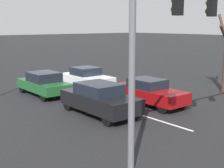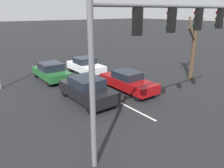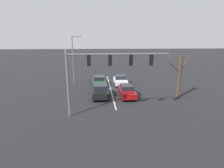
# 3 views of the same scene
# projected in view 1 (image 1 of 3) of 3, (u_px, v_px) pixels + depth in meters

# --- Properties ---
(ground_plane) EXTENTS (240.00, 240.00, 0.00)m
(ground_plane) POSITION_uv_depth(u_px,v_px,m) (59.00, 89.00, 21.51)
(ground_plane) COLOR black
(lane_stripe_left_divider) EXTENTS (0.12, 17.15, 0.01)m
(lane_stripe_left_divider) POSITION_uv_depth(u_px,v_px,m) (80.00, 96.00, 19.55)
(lane_stripe_left_divider) COLOR silver
(lane_stripe_left_divider) RESTS_ON ground_plane
(car_black_midlane_front) EXTENTS (1.87, 4.44, 1.57)m
(car_black_midlane_front) POSITION_uv_depth(u_px,v_px,m) (100.00, 99.00, 15.35)
(car_black_midlane_front) COLOR black
(car_black_midlane_front) RESTS_ON ground_plane
(car_maroon_leftlane_front) EXTENTS (1.70, 4.63, 1.45)m
(car_maroon_leftlane_front) POSITION_uv_depth(u_px,v_px,m) (148.00, 92.00, 17.34)
(car_maroon_leftlane_front) COLOR maroon
(car_maroon_leftlane_front) RESTS_ON ground_plane
(car_darkgreen_midlane_second) EXTENTS (1.84, 4.18, 1.47)m
(car_darkgreen_midlane_second) POSITION_uv_depth(u_px,v_px,m) (44.00, 83.00, 19.67)
(car_darkgreen_midlane_second) COLOR #1E5928
(car_darkgreen_midlane_second) RESTS_ON ground_plane
(car_white_leftlane_second) EXTENTS (1.86, 4.13, 1.48)m
(car_white_leftlane_second) POSITION_uv_depth(u_px,v_px,m) (87.00, 78.00, 21.76)
(car_white_leftlane_second) COLOR silver
(car_white_leftlane_second) RESTS_ON ground_plane
(traffic_signal_gantry) EXTENTS (9.13, 0.37, 6.09)m
(traffic_signal_gantry) POSITION_uv_depth(u_px,v_px,m) (201.00, 18.00, 10.63)
(traffic_signal_gantry) COLOR slate
(traffic_signal_gantry) RESTS_ON ground_plane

